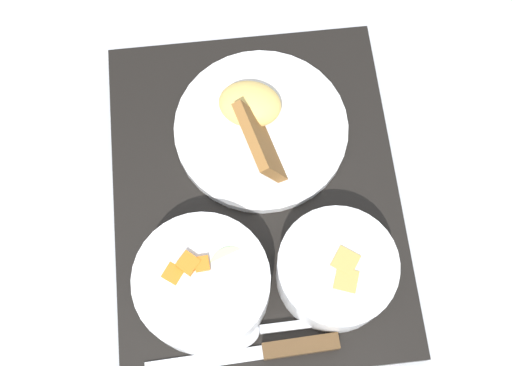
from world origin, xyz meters
TOP-DOWN VIEW (x-y plane):
  - ground_plane at (0.00, 0.00)m, footprint 4.00×4.00m
  - serving_tray at (0.00, 0.00)m, footprint 0.44×0.36m
  - bowl_salad at (-0.10, 0.08)m, footprint 0.14×0.14m
  - bowl_soup at (-0.11, -0.06)m, footprint 0.12×0.12m
  - plate_main at (0.07, -0.02)m, footprint 0.20×0.20m
  - knife at (-0.18, 0.01)m, footprint 0.03×0.20m
  - spoon at (-0.15, 0.04)m, footprint 0.04×0.14m

SIDE VIEW (x-z plane):
  - ground_plane at x=0.00m, z-range 0.00..0.00m
  - serving_tray at x=0.00m, z-range 0.00..0.02m
  - spoon at x=-0.15m, z-range 0.02..0.03m
  - knife at x=-0.18m, z-range 0.02..0.03m
  - plate_main at x=0.07m, z-range -0.01..0.07m
  - bowl_salad at x=-0.10m, z-range 0.02..0.08m
  - bowl_soup at x=-0.11m, z-range 0.02..0.08m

